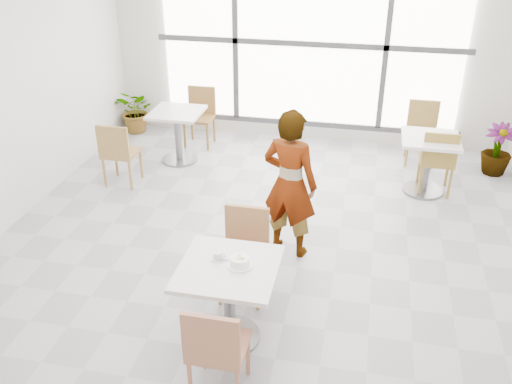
% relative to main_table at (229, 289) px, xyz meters
% --- Properties ---
extents(floor, '(7.00, 7.00, 0.00)m').
position_rel_main_table_xyz_m(floor, '(0.05, 1.14, -0.52)').
color(floor, '#9E9EA5').
rests_on(floor, ground).
extents(wall_back, '(6.00, 0.00, 6.00)m').
position_rel_main_table_xyz_m(wall_back, '(0.05, 4.64, 0.98)').
color(wall_back, silver).
rests_on(wall_back, ground).
extents(window, '(4.60, 0.07, 2.52)m').
position_rel_main_table_xyz_m(window, '(0.05, 4.57, 0.98)').
color(window, white).
rests_on(window, ground).
extents(main_table, '(0.80, 0.80, 0.75)m').
position_rel_main_table_xyz_m(main_table, '(0.00, 0.00, 0.00)').
color(main_table, silver).
rests_on(main_table, ground).
extents(chair_near, '(0.42, 0.42, 0.87)m').
position_rel_main_table_xyz_m(chair_near, '(0.07, -0.65, -0.02)').
color(chair_near, '#A5684D').
rests_on(chair_near, ground).
extents(chair_far, '(0.42, 0.42, 0.87)m').
position_rel_main_table_xyz_m(chair_far, '(-0.02, 0.68, -0.02)').
color(chair_far, '#9E6B43').
rests_on(chair_far, ground).
extents(oatmeal_bowl, '(0.21, 0.21, 0.09)m').
position_rel_main_table_xyz_m(oatmeal_bowl, '(0.09, 0.03, 0.27)').
color(oatmeal_bowl, white).
rests_on(oatmeal_bowl, main_table).
extents(coffee_cup, '(0.16, 0.13, 0.07)m').
position_rel_main_table_xyz_m(coffee_cup, '(-0.11, 0.08, 0.26)').
color(coffee_cup, silver).
rests_on(coffee_cup, main_table).
extents(person, '(0.66, 0.52, 1.60)m').
position_rel_main_table_xyz_m(person, '(0.28, 1.44, 0.28)').
color(person, black).
rests_on(person, ground).
extents(bg_table_left, '(0.70, 0.70, 0.75)m').
position_rel_main_table_xyz_m(bg_table_left, '(-1.63, 3.41, -0.04)').
color(bg_table_left, silver).
rests_on(bg_table_left, ground).
extents(bg_table_right, '(0.70, 0.70, 0.75)m').
position_rel_main_table_xyz_m(bg_table_right, '(1.78, 3.15, -0.04)').
color(bg_table_right, white).
rests_on(bg_table_right, ground).
extents(bg_chair_left_near, '(0.42, 0.42, 0.87)m').
position_rel_main_table_xyz_m(bg_chair_left_near, '(-2.12, 2.50, -0.02)').
color(bg_chair_left_near, olive).
rests_on(bg_chair_left_near, ground).
extents(bg_chair_left_far, '(0.42, 0.42, 0.87)m').
position_rel_main_table_xyz_m(bg_chair_left_far, '(-1.51, 4.11, -0.02)').
color(bg_chair_left_far, olive).
rests_on(bg_chair_left_far, ground).
extents(bg_chair_right_near, '(0.42, 0.42, 0.87)m').
position_rel_main_table_xyz_m(bg_chair_right_near, '(1.89, 3.12, -0.02)').
color(bg_chair_right_near, olive).
rests_on(bg_chair_right_near, ground).
extents(bg_chair_right_far, '(0.42, 0.42, 0.87)m').
position_rel_main_table_xyz_m(bg_chair_right_far, '(1.75, 4.14, -0.02)').
color(bg_chair_right_far, '#A17D42').
rests_on(bg_chair_right_far, ground).
extents(plant_left, '(0.80, 0.75, 0.71)m').
position_rel_main_table_xyz_m(plant_left, '(-2.65, 4.34, -0.17)').
color(plant_left, '#4F884B').
rests_on(plant_left, ground).
extents(plant_right, '(0.46, 0.46, 0.71)m').
position_rel_main_table_xyz_m(plant_right, '(2.75, 3.91, -0.17)').
color(plant_right, '#3E7F3E').
rests_on(plant_right, ground).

